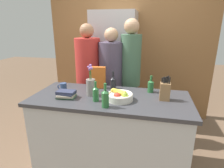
{
  "coord_description": "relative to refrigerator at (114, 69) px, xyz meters",
  "views": [
    {
      "loc": [
        0.44,
        -1.9,
        1.68
      ],
      "look_at": [
        0.0,
        0.1,
        1.03
      ],
      "focal_mm": 30.0,
      "sensor_mm": 36.0,
      "label": 1
    }
  ],
  "objects": [
    {
      "name": "ground_plane",
      "position": [
        0.21,
        -1.23,
        -0.95
      ],
      "size": [
        14.0,
        14.0,
        0.0
      ],
      "primitive_type": "plane",
      "color": "brown"
    },
    {
      "name": "kitchen_island",
      "position": [
        0.21,
        -1.23,
        -0.49
      ],
      "size": [
        1.76,
        0.78,
        0.91
      ],
      "color": "silver",
      "rests_on": "ground_plane"
    },
    {
      "name": "back_wall_wood",
      "position": [
        0.21,
        0.36,
        0.35
      ],
      "size": [
        2.96,
        0.12,
        2.6
      ],
      "color": "olive",
      "rests_on": "ground_plane"
    },
    {
      "name": "refrigerator",
      "position": [
        0.0,
        0.0,
        0.0
      ],
      "size": [
        0.71,
        0.63,
        1.89
      ],
      "color": "#B7B7BC",
      "rests_on": "ground_plane"
    },
    {
      "name": "fruit_bowl",
      "position": [
        0.33,
        -1.31,
        0.01
      ],
      "size": [
        0.28,
        0.28,
        0.11
      ],
      "color": "silver",
      "rests_on": "kitchen_island"
    },
    {
      "name": "knife_block",
      "position": [
        0.79,
        -1.2,
        0.06
      ],
      "size": [
        0.1,
        0.09,
        0.27
      ],
      "color": "olive",
      "rests_on": "kitchen_island"
    },
    {
      "name": "flower_vase",
      "position": [
        -0.02,
        -1.23,
        0.07
      ],
      "size": [
        0.1,
        0.1,
        0.36
      ],
      "color": "gray",
      "rests_on": "kitchen_island"
    },
    {
      "name": "cereal_box",
      "position": [
        -0.01,
        -0.96,
        0.1
      ],
      "size": [
        0.19,
        0.08,
        0.27
      ],
      "color": "orange",
      "rests_on": "kitchen_island"
    },
    {
      "name": "coffee_mug",
      "position": [
        -0.39,
        -1.17,
        0.01
      ],
      "size": [
        0.12,
        0.08,
        0.1
      ],
      "color": "#334770",
      "rests_on": "kitchen_island"
    },
    {
      "name": "book_stack",
      "position": [
        -0.26,
        -1.36,
        0.0
      ],
      "size": [
        0.21,
        0.17,
        0.08
      ],
      "color": "#3D6047",
      "rests_on": "kitchen_island"
    },
    {
      "name": "bottle_oil",
      "position": [
        0.2,
        -1.08,
        0.06
      ],
      "size": [
        0.07,
        0.07,
        0.26
      ],
      "color": "black",
      "rests_on": "kitchen_island"
    },
    {
      "name": "bottle_vinegar",
      "position": [
        0.64,
        -0.98,
        0.04
      ],
      "size": [
        0.07,
        0.07,
        0.2
      ],
      "color": "#286633",
      "rests_on": "kitchen_island"
    },
    {
      "name": "bottle_wine",
      "position": [
        0.09,
        -1.38,
        0.05
      ],
      "size": [
        0.06,
        0.06,
        0.22
      ],
      "color": "#286633",
      "rests_on": "kitchen_island"
    },
    {
      "name": "bottle_water",
      "position": [
        0.22,
        -1.51,
        0.06
      ],
      "size": [
        0.07,
        0.07,
        0.24
      ],
      "color": "#286633",
      "rests_on": "kitchen_island"
    },
    {
      "name": "person_at_sink",
      "position": [
        -0.27,
        -0.59,
        0.01
      ],
      "size": [
        0.36,
        0.36,
        1.7
      ],
      "rotation": [
        0.0,
        0.0,
        -0.09
      ],
      "color": "#383842",
      "rests_on": "ground_plane"
    },
    {
      "name": "person_in_blue",
      "position": [
        0.08,
        -0.58,
        -0.03
      ],
      "size": [
        0.36,
        0.36,
        1.64
      ],
      "rotation": [
        0.0,
        0.0,
        -0.36
      ],
      "color": "#383842",
      "rests_on": "ground_plane"
    },
    {
      "name": "person_in_red_tee",
      "position": [
        0.35,
        -0.55,
        0.07
      ],
      "size": [
        0.29,
        0.29,
        1.76
      ],
      "rotation": [
        0.0,
        0.0,
        0.0
      ],
      "color": "#383842",
      "rests_on": "ground_plane"
    }
  ]
}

